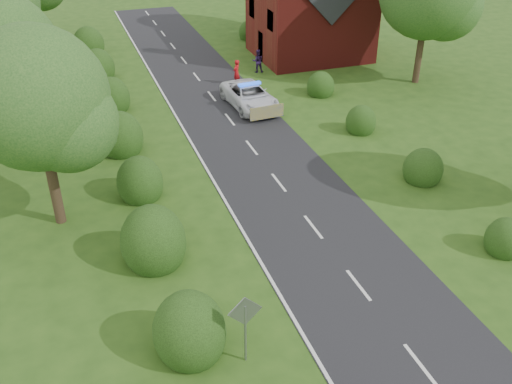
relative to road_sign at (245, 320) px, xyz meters
name	(u,v)px	position (x,y,z in m)	size (l,w,h in m)	color
ground	(420,365)	(5.00, -2.00, -1.65)	(120.00, 120.00, 0.00)	#294C16
road	(258,156)	(5.00, 13.00, -1.64)	(6.00, 70.00, 0.02)	black
road_markings	(241,179)	(3.40, 10.93, -1.63)	(4.96, 70.00, 0.01)	white
hedgerow_left	(142,196)	(-1.51, 9.69, -0.91)	(2.75, 50.41, 3.00)	black
hedgerow_right	(409,159)	(11.60, 9.21, -1.10)	(2.10, 45.78, 2.10)	black
tree_left_a	(44,105)	(-4.75, 9.86, 3.69)	(5.74, 5.60, 8.38)	#332316
tree_left_b	(8,56)	(-6.25, 17.86, 3.39)	(5.74, 5.60, 8.07)	#332316
road_sign	(245,320)	(0.00, 0.00, 0.00)	(1.06, 0.08, 2.53)	gray
house	(311,6)	(14.49, 28.00, 2.13)	(8.00, 7.40, 9.17)	maroon
police_van	(250,96)	(6.76, 19.49, -0.94)	(2.71, 5.31, 1.57)	white
pedestrian_red	(236,73)	(7.19, 23.54, -0.78)	(0.63, 0.42, 1.74)	red
pedestrian_purple	(258,61)	(9.44, 25.58, -0.83)	(0.80, 0.62, 1.64)	#311B51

